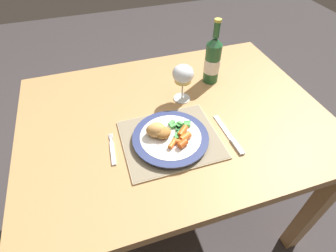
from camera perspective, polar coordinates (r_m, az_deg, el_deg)
The scene contains 11 objects.
ground_plane at distance 1.60m, azimuth 0.95°, elevation -17.40°, with size 6.00×6.00×0.00m, color #383333.
dining_table at distance 1.08m, azimuth 1.35°, elevation -1.46°, with size 1.15×0.85×0.74m.
placemat at distance 0.91m, azimuth 0.58°, elevation -2.89°, with size 0.33×0.28×0.01m.
dinner_plate at distance 0.90m, azimuth 0.56°, elevation -2.61°, with size 0.26×0.26×0.02m.
breaded_croquettes at distance 0.88m, azimuth -2.26°, elevation -1.00°, with size 0.09×0.09×0.05m.
green_beans_pile at distance 0.91m, azimuth 2.34°, elevation -0.08°, with size 0.08×0.09×0.02m.
glazed_carrots at distance 0.87m, azimuth 2.97°, elevation -2.73°, with size 0.09×0.09×0.02m.
fork at distance 0.90m, azimuth -11.97°, elevation -5.32°, with size 0.02×0.14×0.01m.
table_knife at distance 0.94m, azimuth 13.48°, elevation -2.43°, with size 0.02×0.20×0.01m.
wine_glass at distance 1.01m, azimuth 3.28°, elevation 10.93°, with size 0.08×0.08×0.16m.
bottle at distance 1.14m, azimuth 9.68°, elevation 13.92°, with size 0.07×0.07×0.27m.
Camera 1 is at (-0.25, -0.70, 1.42)m, focal length 28.00 mm.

